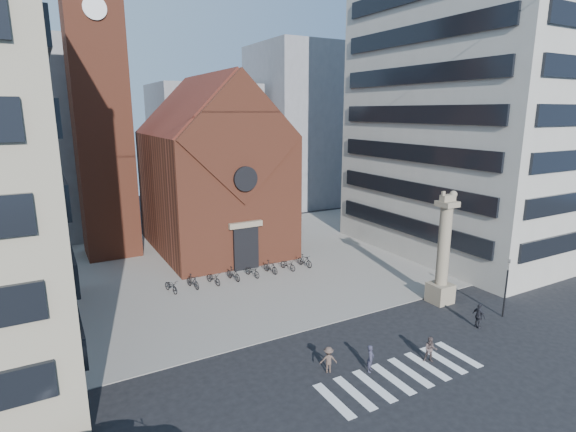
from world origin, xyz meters
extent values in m
plane|color=black|center=(0.00, 0.00, 0.00)|extent=(120.00, 120.00, 0.00)
cube|color=gray|center=(0.00, 19.00, 0.03)|extent=(46.00, 30.00, 0.05)
cube|color=brown|center=(0.00, 25.00, 6.00)|extent=(12.00, 16.00, 12.00)
cube|color=#58231C|center=(0.00, 25.40, 12.00)|extent=(12.00, 15.40, 12.00)
cube|color=brown|center=(0.00, 17.05, 12.00)|extent=(11.76, 0.50, 11.76)
cylinder|color=black|center=(0.00, 16.60, 8.50)|extent=(2.20, 0.30, 2.20)
cube|color=black|center=(0.00, 16.85, 2.00)|extent=(2.40, 0.30, 4.00)
cube|color=gray|center=(0.00, 16.80, 4.30)|extent=(3.20, 0.40, 0.50)
cube|color=brown|center=(-10.00, 28.00, 15.00)|extent=(5.00, 5.00, 30.00)
cylinder|color=white|center=(-10.00, 25.40, 23.00)|extent=(2.00, 0.20, 2.00)
cube|color=#B1ACA0|center=(24.00, 12.00, 16.00)|extent=(18.00, 22.00, 32.00)
cube|color=gray|center=(6.00, 45.00, 9.00)|extent=(14.00, 12.00, 18.00)
cube|color=gray|center=(22.00, 42.00, 12.00)|extent=(16.00, 14.00, 24.00)
cube|color=gray|center=(10.00, 3.00, 0.75)|extent=(1.60, 1.60, 1.50)
cylinder|color=gray|center=(10.00, 3.00, 4.50)|extent=(0.90, 0.90, 6.00)
cube|color=gray|center=(10.00, 3.00, 7.70)|extent=(1.30, 1.30, 0.40)
cube|color=gray|center=(10.00, 3.00, 8.10)|extent=(1.20, 0.50, 0.55)
sphere|color=gray|center=(10.55, 3.00, 8.35)|extent=(0.56, 0.56, 0.56)
cube|color=gray|center=(9.50, 3.00, 8.50)|extent=(0.25, 0.15, 0.35)
cylinder|color=black|center=(12.00, -1.00, 1.75)|extent=(0.12, 0.12, 3.50)
imported|color=black|center=(12.00, -1.00, 3.90)|extent=(0.13, 0.16, 0.80)
imported|color=#2E2D3E|center=(-0.70, -1.81, 0.79)|extent=(0.69, 0.65, 1.58)
imported|color=#504240|center=(2.99, -2.73, 0.77)|extent=(0.95, 0.93, 1.54)
imported|color=#23242A|center=(9.00, -1.29, 0.87)|extent=(0.48, 1.05, 1.75)
imported|color=#4C3B32|center=(-2.80, -0.72, 0.76)|extent=(1.13, 0.91, 1.52)
imported|color=black|center=(-7.50, 14.83, 0.57)|extent=(1.13, 2.08, 1.04)
imported|color=black|center=(-5.71, 14.83, 0.62)|extent=(0.97, 1.99, 1.15)
imported|color=black|center=(-3.91, 14.83, 0.57)|extent=(1.13, 2.08, 1.04)
imported|color=black|center=(-2.12, 14.83, 0.62)|extent=(0.97, 1.99, 1.15)
imported|color=black|center=(-0.32, 14.83, 0.57)|extent=(1.13, 2.08, 1.04)
imported|color=black|center=(1.47, 14.83, 0.62)|extent=(0.97, 1.99, 1.15)
imported|color=black|center=(3.27, 14.83, 0.57)|extent=(1.13, 2.08, 1.04)
imported|color=black|center=(5.06, 14.83, 0.62)|extent=(0.97, 1.99, 1.15)
camera|label=1|loc=(-15.75, -19.33, 14.29)|focal=28.00mm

